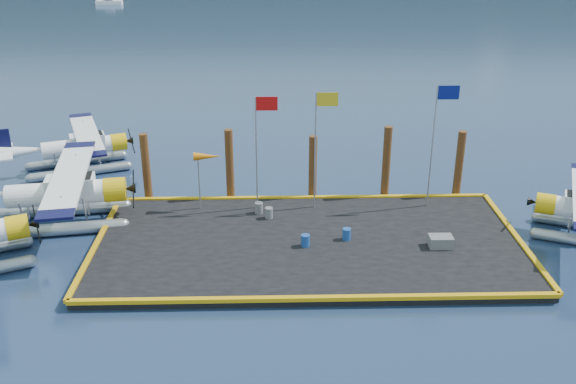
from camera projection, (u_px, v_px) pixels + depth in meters
name	position (u px, v px, depth m)	size (l,w,h in m)	color
ground	(309.00, 248.00, 30.62)	(4000.00, 4000.00, 0.00)	navy
dock	(309.00, 244.00, 30.54)	(20.00, 10.00, 0.40)	black
dock_bumpers	(309.00, 239.00, 30.43)	(20.25, 10.25, 0.18)	#D0980C
seaplane_b	(63.00, 196.00, 32.29)	(9.35, 10.27, 3.63)	#959DA3
seaplane_c	(82.00, 149.00, 39.45)	(8.22, 8.73, 3.14)	#959DA3
drum_0	(269.00, 213.00, 32.59)	(0.41, 0.41, 0.57)	slate
drum_1	(305.00, 241.00, 29.84)	(0.41, 0.41, 0.58)	navy
drum_2	(347.00, 234.00, 30.46)	(0.40, 0.40, 0.57)	navy
drum_5	(259.00, 208.00, 33.14)	(0.42, 0.42, 0.59)	slate
crate	(441.00, 241.00, 29.79)	(1.08, 0.72, 0.54)	slate
flagpole_red	(260.00, 136.00, 32.30)	(1.14, 0.08, 6.00)	#95939C
flagpole_yellow	(319.00, 133.00, 32.32)	(1.14, 0.08, 6.20)	#95939C
flagpole_blue	(438.00, 129.00, 32.40)	(1.14, 0.08, 6.50)	#95939C
windsock	(207.00, 158.00, 32.70)	(1.40, 0.44, 3.12)	#95939C
piling_0	(146.00, 169.00, 34.57)	(0.44, 0.44, 4.00)	#452313
piling_1	(230.00, 167.00, 34.64)	(0.44, 0.44, 4.20)	#452313
piling_2	(313.00, 169.00, 34.83)	(0.44, 0.44, 3.80)	#452313
piling_3	(386.00, 164.00, 34.82)	(0.44, 0.44, 4.30)	#452313
piling_4	(459.00, 166.00, 34.98)	(0.44, 0.44, 4.00)	#452313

